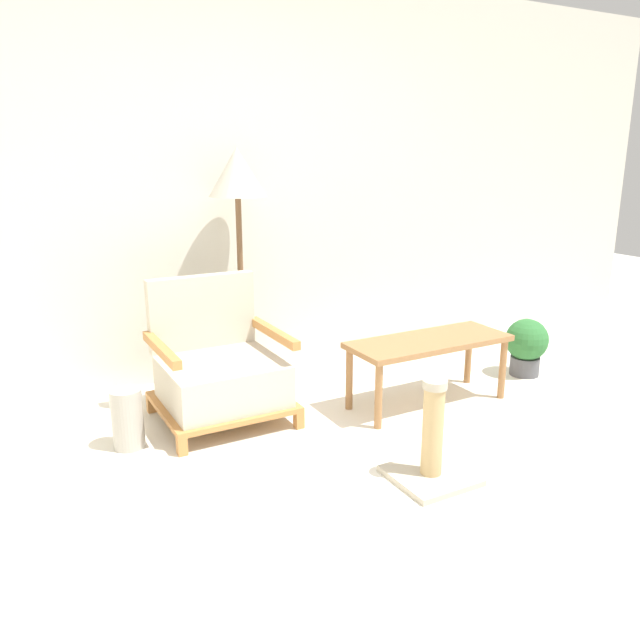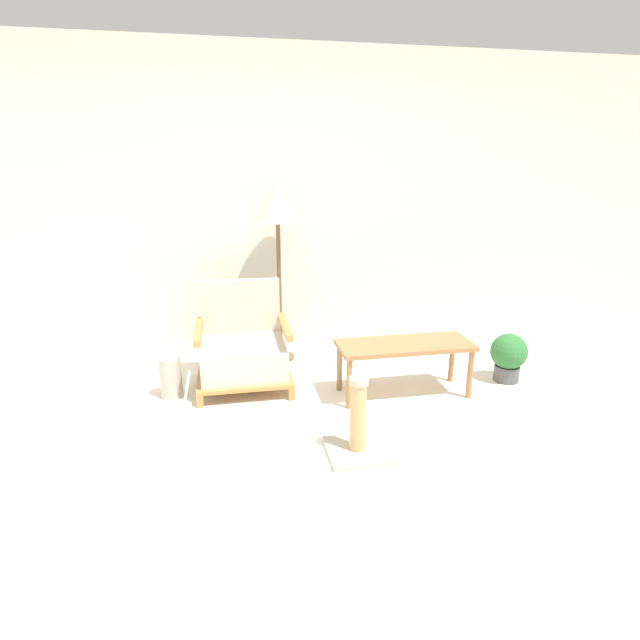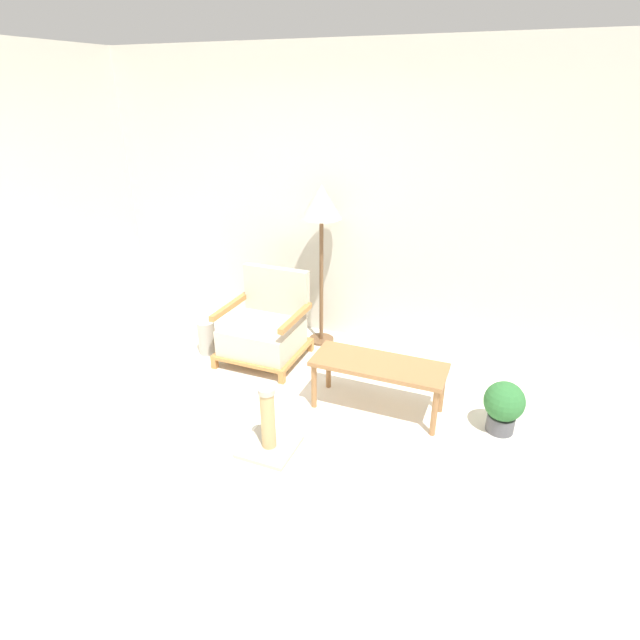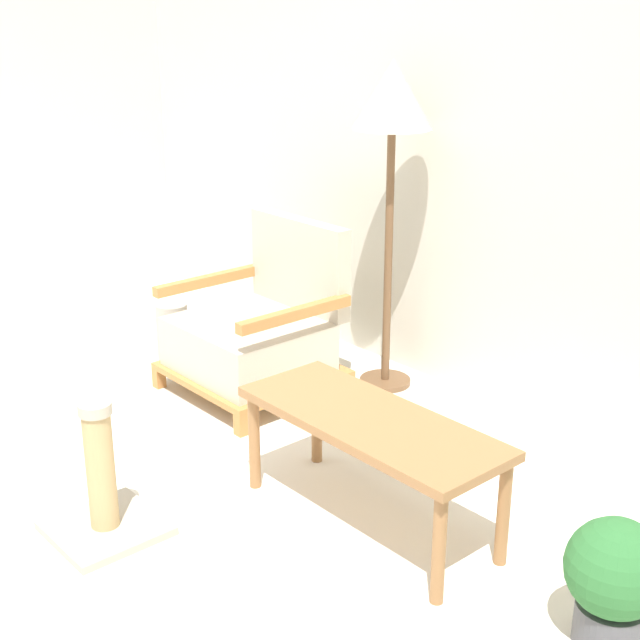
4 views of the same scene
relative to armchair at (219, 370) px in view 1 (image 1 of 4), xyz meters
The scene contains 8 objects.
ground_plane 1.52m from the armchair, 71.85° to the right, with size 14.00×14.00×0.00m, color silver.
wall_back 1.39m from the armchair, 59.19° to the left, with size 8.00×0.06×2.70m.
armchair is the anchor object (origin of this frame).
floor_lamp 1.20m from the armchair, 55.26° to the left, with size 0.37×0.37×1.55m.
coffee_table 1.28m from the armchair, 19.09° to the right, with size 1.02×0.40×0.42m.
vase 0.59m from the armchair, 166.83° to the right, with size 0.17×0.17×0.32m, color #9E998E.
potted_plant 2.16m from the armchair, ahead, with size 0.29×0.29×0.41m.
scratching_post 1.34m from the armchair, 61.40° to the right, with size 0.37×0.37×0.51m.
Camera 1 is at (-1.59, -1.87, 1.53)m, focal length 35.00 mm.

